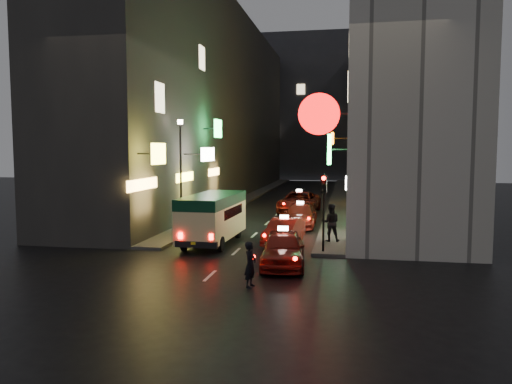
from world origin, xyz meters
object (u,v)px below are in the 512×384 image
Objects in this scene: minibus at (213,213)px; taxi_near at (283,245)px; lamp_post at (181,167)px; pedestrian_crossing at (250,261)px; traffic_light at (324,196)px.

minibus is 5.81m from taxi_near.
pedestrian_crossing is at bearing -59.57° from lamp_post.
traffic_light is at bearing -28.91° from lamp_post.
taxi_near is 3.09× the size of pedestrian_crossing.
lamp_post is (-6.70, 6.96, 2.87)m from taxi_near.
minibus is 3.25× the size of pedestrian_crossing.
lamp_post is at bearing 151.09° from traffic_light.
taxi_near is at bearing -121.75° from traffic_light.
traffic_light is 0.56× the size of lamp_post.
lamp_post is (-5.99, 10.19, 2.83)m from pedestrian_crossing.
minibus is 0.94× the size of lamp_post.
pedestrian_crossing is at bearing -65.45° from minibus.
pedestrian_crossing is 6.34m from traffic_light.
minibus reaches higher than pedestrian_crossing.
taxi_near reaches higher than pedestrian_crossing.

